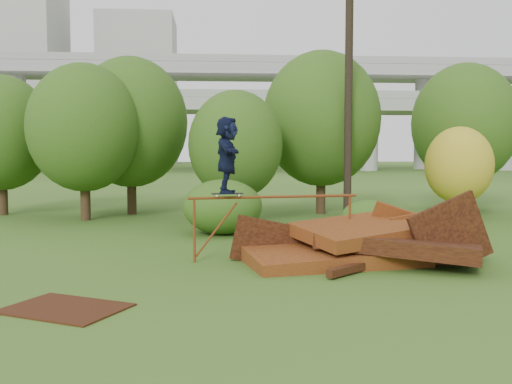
{
  "coord_description": "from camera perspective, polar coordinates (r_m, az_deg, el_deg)",
  "views": [
    {
      "loc": [
        -1.79,
        -11.0,
        2.55
      ],
      "look_at": [
        -0.8,
        2.0,
        1.6
      ],
      "focal_mm": 40.0,
      "sensor_mm": 36.0,
      "label": 1
    }
  ],
  "objects": [
    {
      "name": "ground",
      "position": [
        11.43,
        4.82,
        -8.74
      ],
      "size": [
        240.0,
        240.0,
        0.0
      ],
      "primitive_type": "plane",
      "color": "#2D5116",
      "rests_on": "ground"
    },
    {
      "name": "scrap_pile",
      "position": [
        13.33,
        10.44,
        -5.26
      ],
      "size": [
        5.96,
        3.72,
        2.03
      ],
      "color": "#4D1E0D",
      "rests_on": "ground"
    },
    {
      "name": "grind_rail",
      "position": [
        13.37,
        1.86,
        -1.7
      ],
      "size": [
        4.04,
        0.68,
        1.5
      ],
      "color": "brown",
      "rests_on": "ground"
    },
    {
      "name": "skateboard",
      "position": [
        13.1,
        -2.89,
        -0.18
      ],
      "size": [
        0.74,
        0.3,
        0.07
      ],
      "rotation": [
        0.0,
        0.0,
        0.15
      ],
      "color": "black",
      "rests_on": "grind_rail"
    },
    {
      "name": "skater",
      "position": [
        13.06,
        -2.9,
        3.72
      ],
      "size": [
        0.61,
        1.65,
        1.75
      ],
      "primitive_type": "imported",
      "rotation": [
        0.0,
        0.0,
        1.51
      ],
      "color": "black",
      "rests_on": "skateboard"
    },
    {
      "name": "flat_plate",
      "position": [
        9.84,
        -18.56,
        -10.98
      ],
      "size": [
        2.25,
        2.02,
        0.03
      ],
      "primitive_type": "cube",
      "rotation": [
        0.0,
        0.0,
        -0.48
      ],
      "color": "#381A0C",
      "rests_on": "ground"
    },
    {
      "name": "tree_0",
      "position": [
        21.72,
        -16.83,
        6.17
      ],
      "size": [
        4.05,
        4.05,
        5.71
      ],
      "color": "black",
      "rests_on": "ground"
    },
    {
      "name": "tree_1",
      "position": [
        23.35,
        -12.42,
        6.82
      ],
      "size": [
        4.51,
        4.51,
        6.27
      ],
      "color": "black",
      "rests_on": "ground"
    },
    {
      "name": "tree_2",
      "position": [
        19.93,
        -2.05,
        4.73
      ],
      "size": [
        3.3,
        3.3,
        4.65
      ],
      "color": "black",
      "rests_on": "ground"
    },
    {
      "name": "tree_3",
      "position": [
        23.13,
        6.55,
        7.27
      ],
      "size": [
        4.7,
        4.7,
        6.53
      ],
      "color": "black",
      "rests_on": "ground"
    },
    {
      "name": "tree_4",
      "position": [
        22.57,
        19.63,
        2.54
      ],
      "size": [
        2.5,
        2.5,
        3.45
      ],
      "color": "black",
      "rests_on": "ground"
    },
    {
      "name": "tree_5",
      "position": [
        26.1,
        20.14,
        6.43
      ],
      "size": [
        4.46,
        4.46,
        6.27
      ],
      "color": "black",
      "rests_on": "ground"
    },
    {
      "name": "tree_6",
      "position": [
        24.67,
        -24.14,
        5.43
      ],
      "size": [
        3.96,
        3.96,
        5.54
      ],
      "color": "black",
      "rests_on": "ground"
    },
    {
      "name": "shrub_left",
      "position": [
        17.38,
        -3.36,
        -1.49
      ],
      "size": [
        2.43,
        2.24,
        1.68
      ],
      "primitive_type": "ellipsoid",
      "color": "#234813",
      "rests_on": "ground"
    },
    {
      "name": "shrub_right",
      "position": [
        16.6,
        11.21,
        -2.73
      ],
      "size": [
        1.63,
        1.5,
        1.16
      ],
      "primitive_type": "ellipsoid",
      "color": "#234813",
      "rests_on": "ground"
    },
    {
      "name": "utility_pole",
      "position": [
        20.89,
        9.26,
        11.79
      ],
      "size": [
        1.4,
        0.28,
        10.53
      ],
      "color": "black",
      "rests_on": "ground"
    },
    {
      "name": "freeway_overpass",
      "position": [
        74.34,
        -2.99,
        10.15
      ],
      "size": [
        160.0,
        15.0,
        13.7
      ],
      "color": "gray",
      "rests_on": "ground"
    },
    {
      "name": "building_left",
      "position": [
        113.01,
        -23.49,
        11.42
      ],
      "size": [
        18.0,
        16.0,
        35.0
      ],
      "primitive_type": "cube",
      "color": "#9E9E99",
      "rests_on": "ground"
    },
    {
      "name": "building_right",
      "position": [
        114.46,
        -11.63,
        9.82
      ],
      "size": [
        14.0,
        14.0,
        28.0
      ],
      "primitive_type": "cube",
      "color": "#9E9E99",
      "rests_on": "ground"
    }
  ]
}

